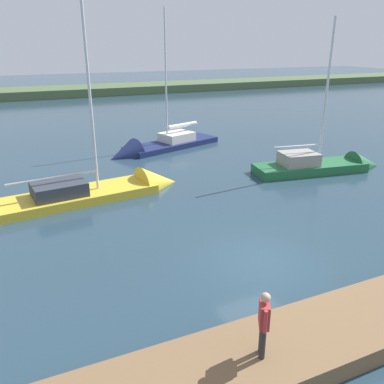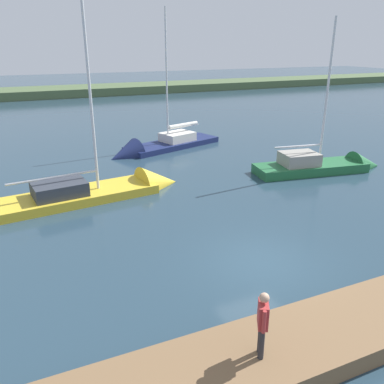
% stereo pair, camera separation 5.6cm
% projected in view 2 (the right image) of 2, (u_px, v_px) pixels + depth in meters
% --- Properties ---
extents(ground_plane, '(200.00, 200.00, 0.00)m').
position_uv_depth(ground_plane, '(261.00, 262.00, 14.30)').
color(ground_plane, '#263D4C').
extents(far_shoreline, '(180.00, 8.00, 2.40)m').
position_uv_depth(far_shoreline, '(67.00, 95.00, 59.78)').
color(far_shoreline, '#4C603D').
rests_on(far_shoreline, ground_plane).
extents(dock_pier, '(22.97, 2.36, 0.54)m').
position_uv_depth(dock_pier, '(348.00, 327.00, 10.63)').
color(dock_pier, brown).
rests_on(dock_pier, ground_plane).
extents(sailboat_far_left, '(8.55, 3.28, 9.77)m').
position_uv_depth(sailboat_far_left, '(327.00, 168.00, 24.48)').
color(sailboat_far_left, '#236638').
rests_on(sailboat_far_left, ground_plane).
extents(sailboat_behind_pier, '(9.49, 5.12, 10.91)m').
position_uv_depth(sailboat_behind_pier, '(155.00, 149.00, 29.08)').
color(sailboat_behind_pier, navy).
rests_on(sailboat_behind_pier, ground_plane).
extents(sailboat_outer_mooring, '(9.60, 3.43, 11.30)m').
position_uv_depth(sailboat_outer_mooring, '(109.00, 192.00, 20.64)').
color(sailboat_outer_mooring, gold).
rests_on(sailboat_outer_mooring, ground_plane).
extents(person_on_dock, '(0.42, 0.58, 1.71)m').
position_uv_depth(person_on_dock, '(263.00, 320.00, 8.98)').
color(person_on_dock, '#28282D').
rests_on(person_on_dock, dock_pier).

